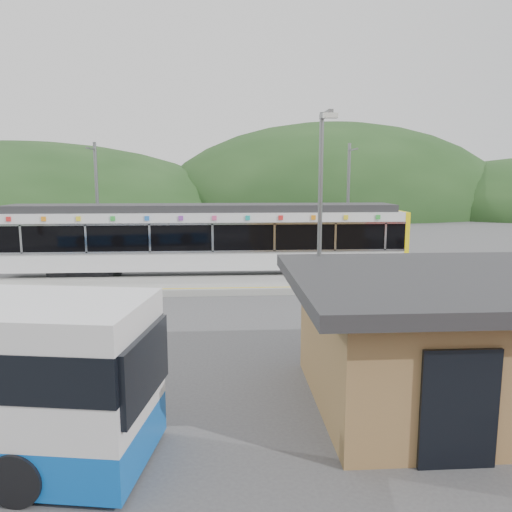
{
  "coord_description": "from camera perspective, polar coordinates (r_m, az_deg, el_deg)",
  "views": [
    {
      "loc": [
        -0.06,
        -19.45,
        5.1
      ],
      "look_at": [
        1.26,
        1.0,
        1.87
      ],
      "focal_mm": 35.0,
      "sensor_mm": 36.0,
      "label": 1
    }
  ],
  "objects": [
    {
      "name": "ground",
      "position": [
        20.11,
        -3.43,
        -5.75
      ],
      "size": [
        120.0,
        120.0,
        0.0
      ],
      "primitive_type": "plane",
      "color": "#4C4C4F",
      "rests_on": "ground"
    },
    {
      "name": "lamp_post",
      "position": [
        13.46,
        7.42,
        4.32
      ],
      "size": [
        0.35,
        1.17,
        6.78
      ],
      "rotation": [
        0.0,
        0.0,
        0.01
      ],
      "color": "slate",
      "rests_on": "ground"
    },
    {
      "name": "hills",
      "position": [
        26.02,
        10.27,
        -2.49
      ],
      "size": [
        146.0,
        149.0,
        26.0
      ],
      "color": "#1E3D19",
      "rests_on": "ground"
    },
    {
      "name": "yellow_line",
      "position": [
        21.98,
        -3.47,
        -3.65
      ],
      "size": [
        26.0,
        0.1,
        0.01
      ],
      "primitive_type": "cube",
      "color": "yellow",
      "rests_on": "platform"
    },
    {
      "name": "platform",
      "position": [
        23.29,
        -3.48,
        -3.33
      ],
      "size": [
        26.0,
        3.2,
        0.3
      ],
      "primitive_type": "cube",
      "color": "#9E9E99",
      "rests_on": "ground"
    },
    {
      "name": "catenary_mast_east",
      "position": [
        28.93,
        10.48,
        5.94
      ],
      "size": [
        0.18,
        1.8,
        7.0
      ],
      "color": "slate",
      "rests_on": "ground"
    },
    {
      "name": "station_shelter",
      "position": [
        12.59,
        25.54,
        -8.3
      ],
      "size": [
        9.2,
        6.2,
        3.0
      ],
      "color": "olive",
      "rests_on": "ground"
    },
    {
      "name": "catenary_mast_west",
      "position": [
        28.9,
        -17.69,
        5.66
      ],
      "size": [
        0.18,
        1.8,
        7.0
      ],
      "color": "slate",
      "rests_on": "ground"
    },
    {
      "name": "train",
      "position": [
        25.65,
        -5.98,
        2.12
      ],
      "size": [
        20.44,
        3.01,
        3.74
      ],
      "color": "black",
      "rests_on": "ground"
    }
  ]
}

